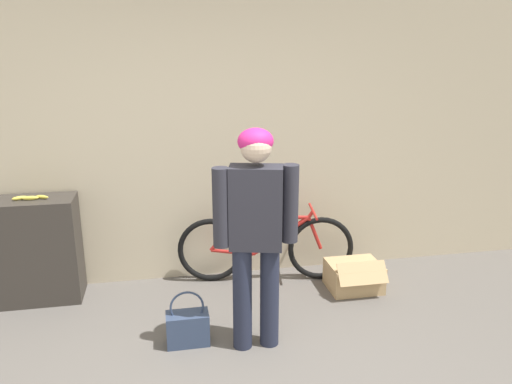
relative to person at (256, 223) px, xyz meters
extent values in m
cube|color=beige|center=(-0.23, 1.32, 0.33)|extent=(8.00, 0.06, 2.60)
cube|color=white|center=(0.32, 1.29, -0.62)|extent=(0.08, 0.01, 0.12)
cube|color=#38332D|center=(-1.75, 1.08, -0.51)|extent=(0.74, 0.38, 0.93)
cylinder|color=#23283D|center=(-0.10, 0.00, -0.58)|extent=(0.14, 0.14, 0.79)
cylinder|color=#23283D|center=(0.10, 0.00, -0.58)|extent=(0.14, 0.14, 0.79)
cube|color=#2D2D38|center=(0.00, 0.00, 0.11)|extent=(0.41, 0.28, 0.59)
cylinder|color=#2D2D38|center=(-0.24, 0.00, 0.13)|extent=(0.12, 0.12, 0.56)
cylinder|color=#2D2D38|center=(0.24, 0.00, 0.13)|extent=(0.12, 0.12, 0.56)
sphere|color=beige|center=(0.00, 0.00, 0.54)|extent=(0.21, 0.21, 0.21)
ellipsoid|color=#EA2884|center=(0.00, 0.01, 0.58)|extent=(0.25, 0.22, 0.18)
torus|color=black|center=(-0.21, 1.14, -0.66)|extent=(0.63, 0.14, 0.63)
torus|color=black|center=(0.82, 0.99, -0.66)|extent=(0.63, 0.14, 0.63)
cylinder|color=red|center=(-0.02, 1.11, -0.68)|extent=(0.40, 0.09, 0.08)
cylinder|color=red|center=(-0.07, 1.12, -0.49)|extent=(0.32, 0.08, 0.35)
cylinder|color=red|center=(0.13, 1.09, -0.52)|extent=(0.14, 0.05, 0.39)
cylinder|color=red|center=(0.44, 1.05, -0.53)|extent=(0.55, 0.12, 0.40)
cylinder|color=red|center=(0.39, 1.05, -0.34)|extent=(0.63, 0.13, 0.05)
cylinder|color=red|center=(0.76, 1.00, -0.50)|extent=(0.16, 0.06, 0.33)
cylinder|color=red|center=(0.72, 1.00, -0.31)|extent=(0.07, 0.04, 0.08)
cylinder|color=red|center=(0.74, 1.00, -0.28)|extent=(0.09, 0.46, 0.02)
ellipsoid|color=black|center=(0.08, 1.10, -0.31)|extent=(0.23, 0.11, 0.05)
ellipsoid|color=#EAD64C|center=(-1.73, 1.05, -0.03)|extent=(0.14, 0.04, 0.04)
ellipsoid|color=#EAD64C|center=(-1.82, 1.06, -0.03)|extent=(0.12, 0.08, 0.03)
ellipsoid|color=#EAD64C|center=(-1.64, 1.06, -0.03)|extent=(0.12, 0.08, 0.03)
sphere|color=brown|center=(-1.86, 1.08, -0.03)|extent=(0.02, 0.02, 0.02)
cube|color=#334260|center=(-0.50, 0.11, -0.85)|extent=(0.32, 0.17, 0.25)
torus|color=#334260|center=(-0.50, 0.11, -0.67)|extent=(0.25, 0.02, 0.25)
cube|color=tan|center=(1.06, 0.73, -0.85)|extent=(0.47, 0.38, 0.25)
cube|color=tan|center=(1.06, 0.54, -0.73)|extent=(0.45, 0.14, 0.17)
camera|label=1|loc=(-0.62, -3.24, 1.17)|focal=35.00mm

